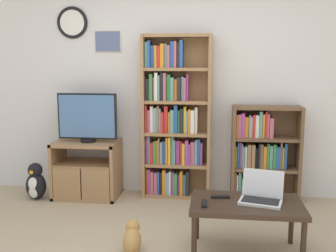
# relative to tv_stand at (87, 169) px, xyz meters

# --- Properties ---
(wall_back) EXTENTS (5.88, 0.09, 2.60)m
(wall_back) POSITION_rel_tv_stand_xyz_m (0.97, 0.31, 0.97)
(wall_back) COLOR silver
(wall_back) RESTS_ON ground_plane
(tv_stand) EXTENTS (0.75, 0.49, 0.67)m
(tv_stand) POSITION_rel_tv_stand_xyz_m (0.00, 0.00, 0.00)
(tv_stand) COLOR #9E754C
(tv_stand) RESTS_ON ground_plane
(television) EXTENTS (0.69, 0.18, 0.57)m
(television) POSITION_rel_tv_stand_xyz_m (0.03, -0.01, 0.62)
(television) COLOR black
(television) RESTS_ON tv_stand
(bookshelf_tall) EXTENTS (0.79, 0.26, 1.90)m
(bookshelf_tall) POSITION_rel_tv_stand_xyz_m (1.01, 0.15, 0.57)
(bookshelf_tall) COLOR #9E754C
(bookshelf_tall) RESTS_ON ground_plane
(bookshelf_short) EXTENTS (0.77, 0.27, 1.10)m
(bookshelf_short) POSITION_rel_tv_stand_xyz_m (2.03, 0.15, 0.20)
(bookshelf_short) COLOR brown
(bookshelf_short) RESTS_ON ground_plane
(coffee_table) EXTENTS (0.92, 0.56, 0.45)m
(coffee_table) POSITION_rel_tv_stand_xyz_m (1.77, -1.22, 0.06)
(coffee_table) COLOR #332319
(coffee_table) RESTS_ON ground_plane
(laptop) EXTENTS (0.39, 0.34, 0.25)m
(laptop) POSITION_rel_tv_stand_xyz_m (1.89, -1.17, 0.18)
(laptop) COLOR silver
(laptop) RESTS_ON coffee_table
(remote_near_laptop) EXTENTS (0.16, 0.06, 0.02)m
(remote_near_laptop) POSITION_rel_tv_stand_xyz_m (1.55, -1.14, 0.12)
(remote_near_laptop) COLOR black
(remote_near_laptop) RESTS_ON coffee_table
(remote_far_from_laptop) EXTENTS (0.05, 0.16, 0.02)m
(remote_far_from_laptop) POSITION_rel_tv_stand_xyz_m (1.42, -1.31, 0.12)
(remote_far_from_laptop) COLOR black
(remote_far_from_laptop) RESTS_ON coffee_table
(cat) EXTENTS (0.26, 0.53, 0.27)m
(cat) POSITION_rel_tv_stand_xyz_m (0.82, -1.31, -0.22)
(cat) COLOR #B78447
(cat) RESTS_ON ground_plane
(penguin_figurine) EXTENTS (0.23, 0.21, 0.44)m
(penguin_figurine) POSITION_rel_tv_stand_xyz_m (-0.57, -0.17, -0.14)
(penguin_figurine) COLOR black
(penguin_figurine) RESTS_ON ground_plane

